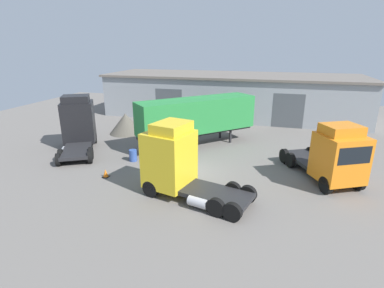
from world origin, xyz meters
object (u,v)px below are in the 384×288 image
at_px(tractor_unit_black, 78,124).
at_px(oil_drum, 133,155).
at_px(container_trailer_green, 196,116).
at_px(gravel_pile, 126,123).
at_px(traffic_cone, 106,174).
at_px(tractor_unit_orange, 334,156).
at_px(tractor_unit_yellow, 176,161).

xyz_separation_m(tractor_unit_black, oil_drum, (5.77, -1.69, -1.66)).
bearing_deg(oil_drum, container_trailer_green, 52.92).
xyz_separation_m(gravel_pile, traffic_cone, (3.58, -9.91, -0.74)).
distance_m(tractor_unit_black, tractor_unit_orange, 19.67).
relative_size(tractor_unit_orange, traffic_cone, 12.00).
height_order(oil_drum, traffic_cone, oil_drum).
relative_size(tractor_unit_black, traffic_cone, 11.77).
relative_size(tractor_unit_yellow, gravel_pile, 2.02).
distance_m(gravel_pile, oil_drum, 7.88).
relative_size(gravel_pile, oil_drum, 3.72).
bearing_deg(gravel_pile, traffic_cone, -70.13).
xyz_separation_m(tractor_unit_orange, traffic_cone, (-14.27, -2.93, -1.60)).
bearing_deg(gravel_pile, container_trailer_green, -13.63).
relative_size(tractor_unit_orange, oil_drum, 7.50).
height_order(tractor_unit_orange, gravel_pile, tractor_unit_orange).
height_order(tractor_unit_orange, traffic_cone, tractor_unit_orange).
bearing_deg(tractor_unit_orange, container_trailer_green, -143.94).
height_order(tractor_unit_black, gravel_pile, tractor_unit_black).
xyz_separation_m(tractor_unit_black, tractor_unit_yellow, (10.55, -5.77, -0.07)).
xyz_separation_m(tractor_unit_black, container_trailer_green, (9.45, 3.18, 0.51)).
bearing_deg(traffic_cone, gravel_pile, 109.87).
bearing_deg(tractor_unit_black, oil_drum, -135.07).
bearing_deg(tractor_unit_yellow, oil_drum, -25.67).
bearing_deg(container_trailer_green, gravel_pile, 121.65).
distance_m(tractor_unit_black, gravel_pile, 5.45).
distance_m(tractor_unit_orange, tractor_unit_yellow, 9.82).
relative_size(oil_drum, traffic_cone, 1.60).
xyz_separation_m(container_trailer_green, traffic_cone, (-4.14, -8.04, -2.36)).
xyz_separation_m(oil_drum, traffic_cone, (-0.46, -3.17, -0.19)).
bearing_deg(tractor_unit_black, tractor_unit_orange, -124.37).
distance_m(container_trailer_green, tractor_unit_orange, 11.37).
bearing_deg(container_trailer_green, oil_drum, -171.79).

